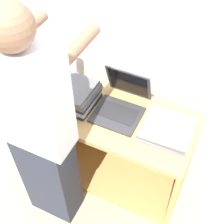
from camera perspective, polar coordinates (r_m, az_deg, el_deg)
ground_plane at (r=2.53m, az=-1.95°, el=-15.51°), size 12.00×12.00×0.00m
wall_back at (r=2.04m, az=5.81°, el=16.32°), size 8.00×0.05×2.40m
cart at (r=2.40m, az=1.51°, el=-5.17°), size 1.08×0.55×0.69m
laptop_open at (r=2.09m, az=1.68°, el=1.41°), size 0.31×0.36×0.28m
laptop_stack_left at (r=2.16m, az=-7.18°, el=3.45°), size 0.34×0.29×0.15m
laptop_stack_right at (r=2.00m, az=10.02°, el=-3.24°), size 0.33×0.29×0.07m
person at (r=1.85m, az=-13.00°, el=-4.16°), size 0.40×0.53×1.66m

